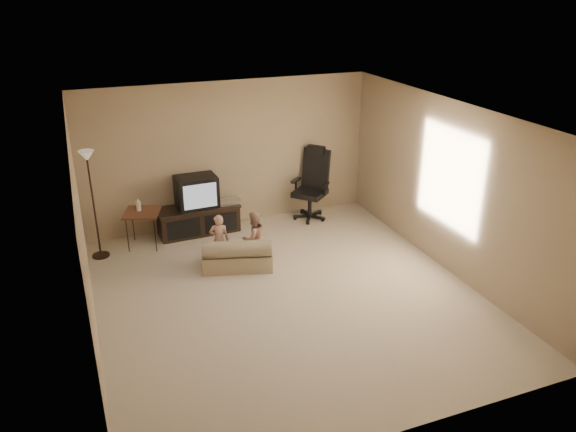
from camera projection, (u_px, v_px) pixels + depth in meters
name	position (u px, v px, depth m)	size (l,w,h in m)	color
floor	(287.00, 295.00, 7.73)	(5.50, 5.50, 0.00)	beige
room_shell	(287.00, 192.00, 7.13)	(5.50, 5.50, 5.50)	silver
tv_stand	(198.00, 210.00, 9.48)	(1.43, 0.57, 1.01)	black
office_chair	(312.00, 193.00, 10.08)	(0.85, 0.85, 1.30)	black
side_table	(142.00, 212.00, 8.94)	(0.69, 0.69, 0.82)	brown
floor_lamp	(90.00, 181.00, 8.33)	(0.27, 0.27, 1.72)	black
child_sofa	(237.00, 256.00, 8.37)	(1.15, 0.84, 0.50)	tan
toddler_left	(219.00, 240.00, 8.41)	(0.30, 0.22, 0.81)	tan
toddler_right	(254.00, 237.00, 8.49)	(0.40, 0.22, 0.82)	tan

